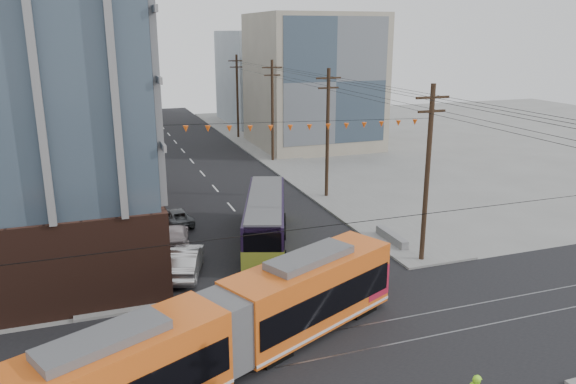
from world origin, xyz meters
The scene contains 11 objects.
bg_bldg_nw_near centered at (-17.00, 52.00, 9.00)m, with size 18.00×16.00×18.00m, color #8C99A5.
bg_bldg_ne_near centered at (16.00, 48.00, 8.00)m, with size 14.00×14.00×16.00m, color gray.
bg_bldg_nw_far centered at (-14.00, 72.00, 10.00)m, with size 16.00×18.00×20.00m, color gray.
bg_bldg_ne_far centered at (18.00, 68.00, 7.00)m, with size 16.00×16.00×14.00m, color #8C99A5.
utility_pole_far centered at (8.50, 56.00, 5.50)m, with size 0.30×0.30×11.00m, color black.
streetcar centered at (-5.89, 3.43, 1.87)m, with size 19.45×2.74×3.75m, color orange, non-canonical shape.
city_bus centered at (0.26, 17.35, 1.66)m, with size 2.54×11.71×3.32m, color #201332, non-canonical shape.
parked_car_silver centered at (-5.78, 13.98, 0.84)m, with size 1.77×5.08×1.67m, color #ABABAB.
parked_car_white centered at (-5.67, 18.91, 0.68)m, with size 1.90×4.68×1.36m, color #B2A5A7.
parked_car_grey centered at (-4.94, 23.23, 0.59)m, with size 1.96×4.24×1.18m, color #42464A.
jersey_barrier centered at (8.30, 14.36, 0.36)m, with size 0.80×3.56×0.71m, color slate.
Camera 1 is at (-10.33, -16.95, 13.86)m, focal length 35.00 mm.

